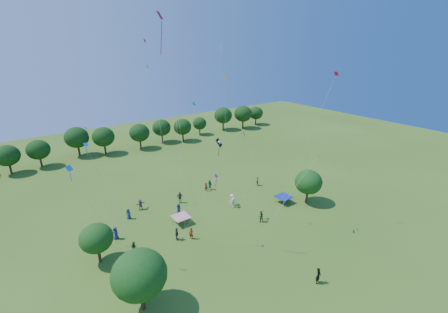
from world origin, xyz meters
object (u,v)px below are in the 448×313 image
(near_tree_north, at_px, (96,238))
(pirate_kite, at_px, (220,144))
(near_tree_east, at_px, (308,182))
(red_high_kite, at_px, (168,65))
(man_in_black, at_px, (318,276))
(near_tree_west, at_px, (139,275))
(tent_red_stripe, at_px, (181,217))
(tent_blue, at_px, (284,197))

(near_tree_north, bearing_deg, pirate_kite, -2.01)
(near_tree_east, xyz_separation_m, red_high_kite, (-21.79, 1.58, 18.14))
(near_tree_north, distance_m, man_in_black, 24.50)
(pirate_kite, bearing_deg, man_in_black, -86.40)
(near_tree_west, height_order, red_high_kite, red_high_kite)
(tent_red_stripe, xyz_separation_m, red_high_kite, (-2.84, -4.83, 20.66))
(tent_red_stripe, distance_m, tent_blue, 16.48)
(near_tree_west, bearing_deg, near_tree_east, 8.61)
(man_in_black, xyz_separation_m, pirate_kite, (-1.02, 16.29, 10.33))
(man_in_black, height_order, red_high_kite, red_high_kite)
(tent_blue, relative_size, red_high_kite, 0.09)
(pirate_kite, bearing_deg, near_tree_west, -150.12)
(man_in_black, height_order, pirate_kite, pirate_kite)
(near_tree_west, relative_size, near_tree_east, 1.16)
(man_in_black, bearing_deg, near_tree_north, 117.86)
(near_tree_west, xyz_separation_m, red_high_kite, (7.04, 5.95, 17.66))
(man_in_black, bearing_deg, tent_blue, 37.13)
(near_tree_west, relative_size, tent_red_stripe, 2.87)
(near_tree_east, height_order, red_high_kite, red_high_kite)
(near_tree_west, relative_size, red_high_kite, 0.25)
(near_tree_east, height_order, tent_blue, near_tree_east)
(near_tree_north, height_order, pirate_kite, pirate_kite)
(near_tree_west, distance_m, red_high_kite, 19.92)
(tent_red_stripe, xyz_separation_m, pirate_kite, (5.20, -2.11, 10.23))
(pirate_kite, height_order, red_high_kite, red_high_kite)
(near_tree_east, height_order, pirate_kite, pirate_kite)
(near_tree_east, relative_size, tent_blue, 2.48)
(man_in_black, distance_m, pirate_kite, 19.32)
(near_tree_east, distance_m, man_in_black, 17.69)
(tent_red_stripe, bearing_deg, red_high_kite, -120.45)
(near_tree_east, xyz_separation_m, tent_blue, (-3.05, 2.10, -2.52))
(near_tree_west, height_order, tent_red_stripe, near_tree_west)
(tent_blue, height_order, pirate_kite, pirate_kite)
(tent_red_stripe, relative_size, red_high_kite, 0.09)
(near_tree_east, bearing_deg, near_tree_west, -171.39)
(near_tree_north, relative_size, tent_red_stripe, 2.21)
(near_tree_east, relative_size, tent_red_stripe, 2.48)
(tent_red_stripe, distance_m, red_high_kite, 21.40)
(near_tree_north, relative_size, red_high_kite, 0.19)
(near_tree_west, xyz_separation_m, pirate_kite, (15.07, 8.66, 7.23))
(near_tree_west, xyz_separation_m, tent_red_stripe, (9.88, 10.77, -3.00))
(near_tree_north, xyz_separation_m, tent_red_stripe, (11.40, 1.53, -2.16))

